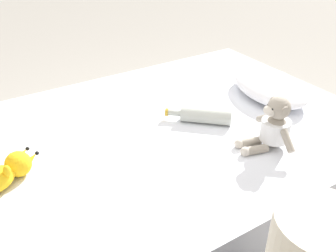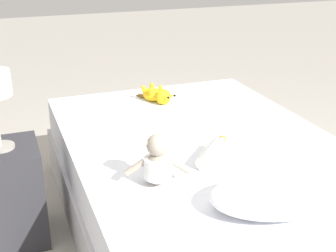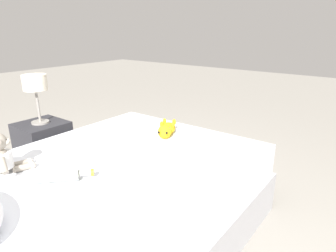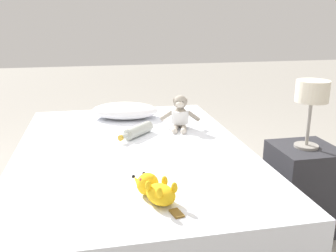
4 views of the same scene
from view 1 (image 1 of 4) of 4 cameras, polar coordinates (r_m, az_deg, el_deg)
name	(u,v)px [view 1 (image 1 of 4)]	position (r m, az deg, el deg)	size (l,w,h in m)	color
ground_plane	(161,212)	(2.04, -1.09, -12.99)	(16.00, 16.00, 0.00)	#9E998E
bed	(160,174)	(1.88, -1.17, -7.36)	(1.41, 2.04, 0.52)	#B2B2B7
pillow	(270,86)	(2.07, 15.37, 5.94)	(0.57, 0.43, 0.12)	white
plush_monkey	(273,127)	(1.61, 15.83, -0.16)	(0.28, 0.24, 0.24)	#9E9384
plush_yellow_creature	(5,172)	(1.51, -23.72, -6.52)	(0.19, 0.32, 0.10)	yellow
glass_bottle	(204,116)	(1.77, 5.56, 1.59)	(0.26, 0.27, 0.07)	#B7BCB2
bedside_lamp	(317,252)	(0.80, 21.83, -17.48)	(0.19, 0.19, 0.40)	gray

